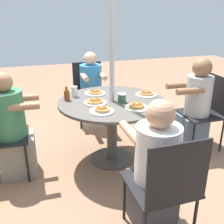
% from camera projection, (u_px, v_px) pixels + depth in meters
% --- Properties ---
extents(ground_plane, '(12.00, 12.00, 0.00)m').
position_uv_depth(ground_plane, '(112.00, 158.00, 3.12)').
color(ground_plane, '#8C664C').
extents(patio_table, '(1.18, 1.18, 0.73)m').
position_uv_depth(patio_table, '(112.00, 112.00, 2.90)').
color(patio_table, '#4C4742').
rests_on(patio_table, ground).
extents(umbrella_pole, '(0.05, 0.05, 2.03)m').
position_uv_depth(umbrella_pole, '(112.00, 75.00, 2.75)').
color(umbrella_pole, '#ADADB2').
rests_on(umbrella_pole, ground).
extents(patio_chair_north, '(0.47, 0.47, 0.90)m').
position_uv_depth(patio_chair_north, '(166.00, 184.00, 1.83)').
color(patio_chair_north, black).
rests_on(patio_chair_north, ground).
extents(diner_north, '(0.54, 0.34, 1.09)m').
position_uv_depth(diner_north, '(154.00, 172.00, 2.00)').
color(diner_north, '#3D3D42').
rests_on(diner_north, ground).
extents(patio_chair_east, '(0.48, 0.48, 0.90)m').
position_uv_depth(patio_chair_east, '(208.00, 108.00, 3.24)').
color(patio_chair_east, black).
rests_on(patio_chair_east, ground).
extents(diner_east, '(0.33, 0.52, 1.14)m').
position_uv_depth(diner_east, '(195.00, 108.00, 3.18)').
color(diner_east, slate).
rests_on(diner_east, ground).
extents(patio_chair_south, '(0.48, 0.48, 0.90)m').
position_uv_depth(patio_chair_south, '(89.00, 89.00, 4.03)').
color(patio_chair_south, black).
rests_on(patio_chair_south, ground).
extents(diner_south, '(0.49, 0.33, 1.10)m').
position_uv_depth(diner_south, '(92.00, 93.00, 3.87)').
color(diner_south, beige).
rests_on(diner_south, ground).
extents(diner_west, '(0.35, 0.49, 1.11)m').
position_uv_depth(diner_west, '(12.00, 131.00, 2.66)').
color(diner_west, gray).
rests_on(diner_west, ground).
extents(pancake_plate_a, '(0.24, 0.24, 0.06)m').
position_uv_depth(pancake_plate_a, '(137.00, 107.00, 2.62)').
color(pancake_plate_a, white).
rests_on(pancake_plate_a, patio_table).
extents(pancake_plate_b, '(0.24, 0.24, 0.05)m').
position_uv_depth(pancake_plate_b, '(146.00, 94.00, 3.02)').
color(pancake_plate_b, white).
rests_on(pancake_plate_b, patio_table).
extents(pancake_plate_c, '(0.24, 0.24, 0.05)m').
position_uv_depth(pancake_plate_c, '(102.00, 110.00, 2.53)').
color(pancake_plate_c, white).
rests_on(pancake_plate_c, patio_table).
extents(pancake_plate_d, '(0.24, 0.24, 0.05)m').
position_uv_depth(pancake_plate_d, '(95.00, 93.00, 3.07)').
color(pancake_plate_d, white).
rests_on(pancake_plate_d, patio_table).
extents(pancake_plate_e, '(0.24, 0.24, 0.05)m').
position_uv_depth(pancake_plate_e, '(95.00, 102.00, 2.76)').
color(pancake_plate_e, white).
rests_on(pancake_plate_e, patio_table).
extents(syrup_bottle, '(0.08, 0.06, 0.15)m').
position_uv_depth(syrup_bottle, '(67.00, 95.00, 2.84)').
color(syrup_bottle, brown).
rests_on(syrup_bottle, patio_table).
extents(coffee_cup, '(0.09, 0.09, 0.09)m').
position_uv_depth(coffee_cup, '(122.00, 98.00, 2.79)').
color(coffee_cup, '#33513D').
rests_on(coffee_cup, patio_table).
extents(drinking_glass_a, '(0.07, 0.07, 0.12)m').
position_uv_depth(drinking_glass_a, '(75.00, 91.00, 2.97)').
color(drinking_glass_a, silver).
rests_on(drinking_glass_a, patio_table).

